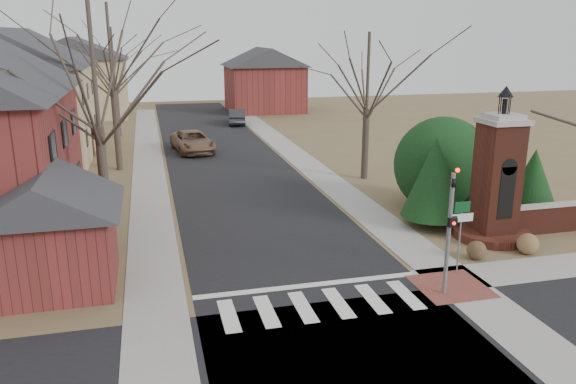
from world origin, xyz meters
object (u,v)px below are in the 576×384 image
object	(u,v)px
traffic_signal_pole	(450,221)
pickup_truck	(193,141)
sign_post	(461,223)
brick_gate_monument	(496,189)
distant_car	(237,117)

from	to	relation	value
traffic_signal_pole	pickup_truck	size ratio (longest dim) A/B	0.82
sign_post	brick_gate_monument	size ratio (longest dim) A/B	0.42
pickup_truck	distant_car	xyz separation A→B (m)	(5.31, 12.29, -0.03)
traffic_signal_pole	pickup_truck	world-z (taller)	traffic_signal_pole
traffic_signal_pole	distant_car	size ratio (longest dim) A/B	1.01
sign_post	brick_gate_monument	xyz separation A→B (m)	(3.41, 3.01, 0.22)
distant_car	pickup_truck	bearing A→B (deg)	75.68
traffic_signal_pole	brick_gate_monument	size ratio (longest dim) A/B	0.69
sign_post	pickup_truck	size ratio (longest dim) A/B	0.50
traffic_signal_pole	distant_car	bearing A→B (deg)	91.34
sign_post	brick_gate_monument	distance (m)	4.55
sign_post	distant_car	bearing A→B (deg)	93.40
sign_post	brick_gate_monument	world-z (taller)	brick_gate_monument
traffic_signal_pole	brick_gate_monument	xyz separation A→B (m)	(4.70, 4.42, -0.42)
sign_post	distant_car	distance (m)	37.02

